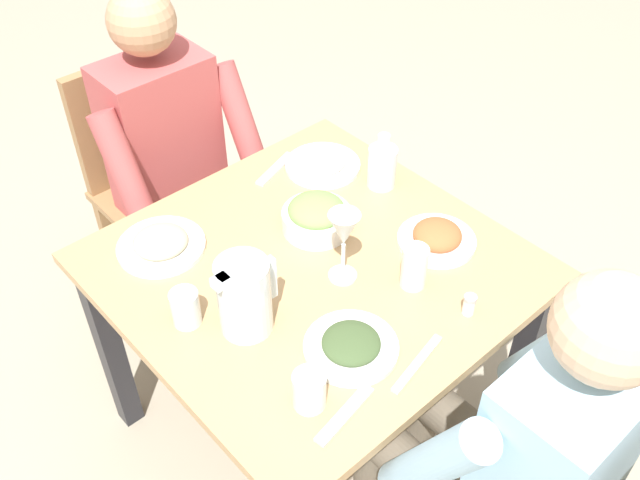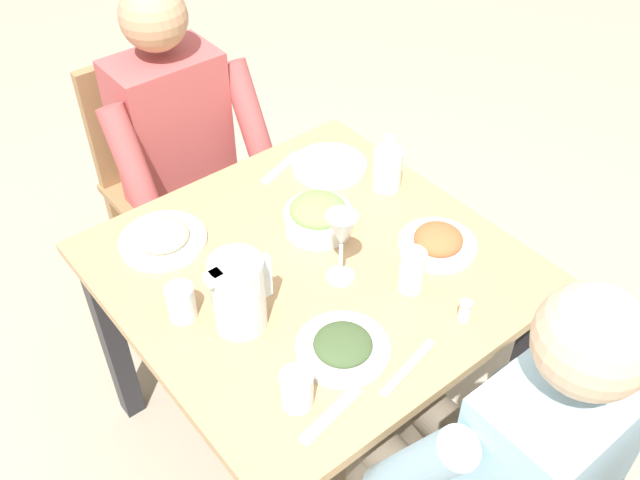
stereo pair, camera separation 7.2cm
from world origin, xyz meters
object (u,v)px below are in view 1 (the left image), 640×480
Objects in this scene: diner_near at (511,443)px; plate_yoghurt at (323,162)px; salad_bowl at (317,216)px; water_pitcher at (245,296)px; dining_table at (313,294)px; wine_glass at (344,233)px; plate_dolmas at (351,345)px; water_glass_by_pitcher at (414,267)px; chair_far at (153,176)px; plate_rice_curry at (437,237)px; oil_carafe at (382,168)px; water_glass_far_left at (309,390)px; diner_far at (182,167)px; plate_beans at (161,243)px; water_glass_near_right at (186,308)px; salt_shaker at (469,305)px.

diner_near is 5.43× the size of plate_yoghurt.
water_pitcher is at bearing -156.95° from salad_bowl.
wine_glass is (0.02, -0.08, 0.25)m from dining_table.
plate_dolmas is 0.26m from water_glass_by_pitcher.
chair_far is at bearing 73.25° from water_pitcher.
oil_carafe is at bearing 75.50° from plate_rice_curry.
water_pitcher reaches higher than oil_carafe.
water_glass_far_left is at bearing 129.95° from diner_near.
dining_table is 1.05× the size of chair_far.
diner_near is 5.63× the size of plate_dolmas.
water_pitcher is 0.26m from water_glass_far_left.
diner_near is at bearing -91.25° from chair_far.
plate_yoghurt is at bearing -52.15° from diner_far.
dining_table is 0.27m from wine_glass.
diner_near is 1.25m from diner_far.
diner_far is 7.20× the size of oil_carafe.
plate_beans is 1.14× the size of wine_glass.
plate_yoghurt is at bearing 89.91° from plate_rice_curry.
dining_table is at bearing 47.57° from water_glass_far_left.
wine_glass is (0.30, 0.22, 0.10)m from water_glass_far_left.
diner_near is 0.56m from plate_rice_curry.
diner_near is 6.55× the size of salad_bowl.
water_glass_by_pitcher is (0.04, -0.31, 0.01)m from salad_bowl.
water_glass_near_right is at bearing 161.95° from plate_rice_curry.
plate_rice_curry is 0.24m from salt_shaker.
wine_glass is at bearing -54.32° from plate_beans.
water_glass_far_left is at bearing -143.82° from wine_glass.
plate_dolmas is (-0.40, -0.10, -0.00)m from plate_rice_curry.
diner_near and diner_far have the same top height.
plate_dolmas is (0.13, -0.21, -0.08)m from water_pitcher.
plate_dolmas is 0.60m from oil_carafe.
water_glass_far_left is at bearing -167.57° from water_glass_by_pitcher.
water_pitcher is at bearing -89.18° from plate_beans.
diner_far is 21.94× the size of salt_shaker.
plate_dolmas is 1.86× the size of water_glass_by_pitcher.
plate_dolmas is (-0.21, -0.35, -0.03)m from salad_bowl.
water_glass_near_right is at bearing 125.50° from plate_dolmas.
water_glass_near_right is 1.03× the size of water_glass_far_left.
oil_carafe is (0.33, -0.72, 0.26)m from chair_far.
plate_rice_curry is (0.27, -0.98, 0.22)m from chair_far.
salt_shaker is at bearing -80.21° from water_glass_by_pitcher.
diner_far is 0.69m from water_glass_near_right.
water_glass_near_right is (-0.09, -0.25, 0.03)m from plate_beans.
dining_table is 0.41m from plate_beans.
chair_far is at bearing 65.30° from water_glass_near_right.
dining_table is 17.31× the size of salt_shaker.
diner_far is 0.90m from plate_dolmas.
plate_rice_curry is 1.78× the size of water_glass_by_pitcher.
salad_bowl is 0.27m from plate_yoghurt.
water_glass_near_right reaches higher than plate_dolmas.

